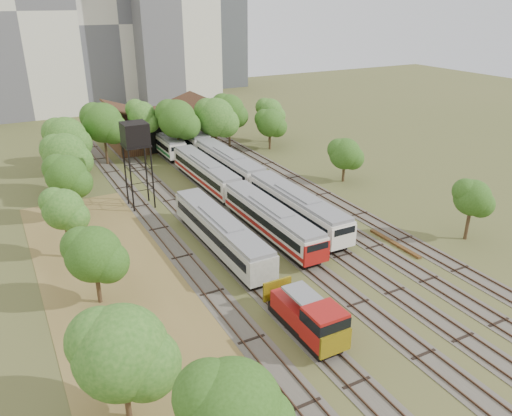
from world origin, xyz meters
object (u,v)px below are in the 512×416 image
shunter_locomotive (310,319)px  water_tower (135,137)px  railcar_red_set (235,193)px  railcar_green_set (229,165)px

shunter_locomotive → water_tower: (-3.76, 30.83, 7.03)m
railcar_red_set → shunter_locomotive: size_ratio=4.27×
railcar_red_set → water_tower: (-9.76, 5.82, 6.83)m
water_tower → railcar_green_set: bearing=16.9°
railcar_green_set → shunter_locomotive: (-10.00, -35.02, -0.31)m
railcar_red_set → shunter_locomotive: railcar_red_set is taller
shunter_locomotive → water_tower: size_ratio=0.79×
shunter_locomotive → railcar_green_set: bearing=74.1°
railcar_green_set → water_tower: bearing=-163.1°
railcar_green_set → shunter_locomotive: railcar_green_set is taller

